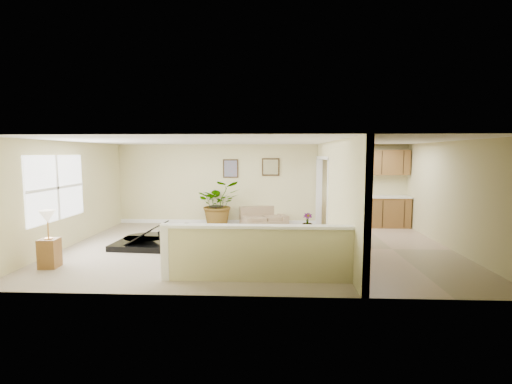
{
  "coord_description": "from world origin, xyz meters",
  "views": [
    {
      "loc": [
        0.37,
        -8.55,
        2.21
      ],
      "look_at": [
        -0.04,
        0.4,
        1.28
      ],
      "focal_mm": 26.0,
      "sensor_mm": 36.0,
      "label": 1
    }
  ],
  "objects_px": {
    "loveseat": "(264,216)",
    "piano": "(143,225)",
    "lamp_stand": "(49,243)",
    "piano_bench": "(183,237)",
    "palm_plant": "(219,204)",
    "small_plant": "(307,223)",
    "accent_table": "(216,213)"
  },
  "relations": [
    {
      "from": "piano_bench",
      "to": "loveseat",
      "type": "height_order",
      "value": "loveseat"
    },
    {
      "from": "lamp_stand",
      "to": "loveseat",
      "type": "bearing_deg",
      "value": 47.23
    },
    {
      "from": "piano",
      "to": "piano_bench",
      "type": "relative_size",
      "value": 2.17
    },
    {
      "from": "piano",
      "to": "lamp_stand",
      "type": "distance_m",
      "value": 2.17
    },
    {
      "from": "loveseat",
      "to": "small_plant",
      "type": "height_order",
      "value": "loveseat"
    },
    {
      "from": "small_plant",
      "to": "lamp_stand",
      "type": "bearing_deg",
      "value": -144.77
    },
    {
      "from": "piano_bench",
      "to": "loveseat",
      "type": "bearing_deg",
      "value": 55.6
    },
    {
      "from": "lamp_stand",
      "to": "accent_table",
      "type": "bearing_deg",
      "value": 57.99
    },
    {
      "from": "loveseat",
      "to": "palm_plant",
      "type": "height_order",
      "value": "palm_plant"
    },
    {
      "from": "loveseat",
      "to": "lamp_stand",
      "type": "height_order",
      "value": "lamp_stand"
    },
    {
      "from": "piano_bench",
      "to": "palm_plant",
      "type": "bearing_deg",
      "value": 79.56
    },
    {
      "from": "loveseat",
      "to": "piano_bench",
      "type": "bearing_deg",
      "value": -147.22
    },
    {
      "from": "piano_bench",
      "to": "small_plant",
      "type": "distance_m",
      "value": 3.77
    },
    {
      "from": "accent_table",
      "to": "lamp_stand",
      "type": "relative_size",
      "value": 0.57
    },
    {
      "from": "loveseat",
      "to": "lamp_stand",
      "type": "bearing_deg",
      "value": -155.58
    },
    {
      "from": "palm_plant",
      "to": "small_plant",
      "type": "distance_m",
      "value": 2.75
    },
    {
      "from": "piano_bench",
      "to": "palm_plant",
      "type": "xyz_separation_m",
      "value": [
        0.48,
        2.61,
        0.44
      ]
    },
    {
      "from": "small_plant",
      "to": "piano",
      "type": "bearing_deg",
      "value": -154.17
    },
    {
      "from": "loveseat",
      "to": "palm_plant",
      "type": "relative_size",
      "value": 1.06
    },
    {
      "from": "piano_bench",
      "to": "accent_table",
      "type": "height_order",
      "value": "accent_table"
    },
    {
      "from": "lamp_stand",
      "to": "piano_bench",
      "type": "bearing_deg",
      "value": 37.26
    },
    {
      "from": "loveseat",
      "to": "piano",
      "type": "bearing_deg",
      "value": -160.12
    },
    {
      "from": "piano_bench",
      "to": "lamp_stand",
      "type": "relative_size",
      "value": 0.68
    },
    {
      "from": "loveseat",
      "to": "accent_table",
      "type": "xyz_separation_m",
      "value": [
        -1.45,
        -0.21,
        0.12
      ]
    },
    {
      "from": "piano",
      "to": "palm_plant",
      "type": "relative_size",
      "value": 1.08
    },
    {
      "from": "piano",
      "to": "lamp_stand",
      "type": "height_order",
      "value": "piano"
    },
    {
      "from": "palm_plant",
      "to": "small_plant",
      "type": "relative_size",
      "value": 3.04
    },
    {
      "from": "piano_bench",
      "to": "small_plant",
      "type": "xyz_separation_m",
      "value": [
        3.13,
        2.09,
        -0.04
      ]
    },
    {
      "from": "piano",
      "to": "small_plant",
      "type": "xyz_separation_m",
      "value": [
        4.11,
        1.99,
        -0.3
      ]
    },
    {
      "from": "loveseat",
      "to": "palm_plant",
      "type": "bearing_deg",
      "value": 161.7
    },
    {
      "from": "piano",
      "to": "loveseat",
      "type": "xyz_separation_m",
      "value": [
        2.84,
        2.62,
        -0.22
      ]
    },
    {
      "from": "loveseat",
      "to": "lamp_stand",
      "type": "relative_size",
      "value": 1.45
    }
  ]
}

